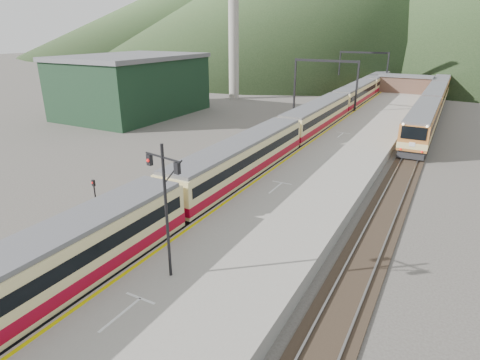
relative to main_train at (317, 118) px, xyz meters
The scene contains 15 objects.
track_main 3.79m from the main_train, 90.00° to the right, with size 2.60×200.00×0.23m.
track_far 6.27m from the main_train, 146.65° to the right, with size 2.60×200.00×0.23m.
track_second 12.11m from the main_train, 15.97° to the right, with size 2.60×200.00×0.23m.
platform 7.84m from the main_train, 43.38° to the right, with size 8.00×100.00×1.00m, color gray.
gantry_near 12.59m from the main_train, 103.68° to the left, with size 9.55×0.25×8.00m.
gantry_far 37.00m from the main_train, 94.44° to the left, with size 9.55×0.25×8.00m.
warehouse 28.13m from the main_train, behind, with size 14.50×20.50×8.60m.
smokestack 31.69m from the main_train, 139.62° to the left, with size 1.80×1.80×30.00m, color #9E998E.
station_shed 35.16m from the main_train, 80.83° to the left, with size 9.40×4.40×3.10m.
hill_d 231.83m from the main_train, 121.38° to the left, with size 200.00×200.00×55.00m, color #2B4321.
main_train is the anchor object (origin of this frame).
second_train 24.76m from the main_train, 62.33° to the left, with size 2.77×56.83×3.38m.
signal_mast 34.38m from the main_train, 83.50° to the right, with size 2.17×0.57×6.50m.
short_signal_b 10.02m from the main_train, 105.91° to the right, with size 0.22×0.17×2.27m.
short_signal_c 29.63m from the main_train, 103.00° to the right, with size 0.24×0.19×2.27m.
Camera 1 is at (14.53, -3.55, 12.01)m, focal length 30.00 mm.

